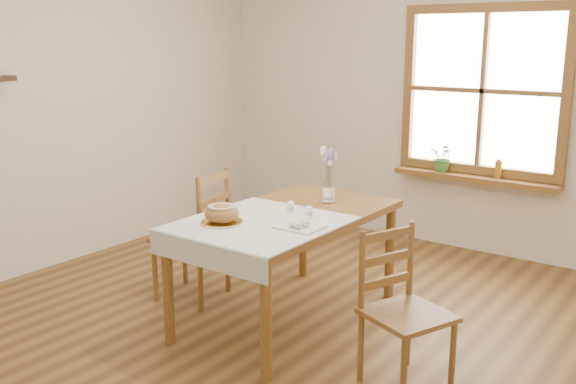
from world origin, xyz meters
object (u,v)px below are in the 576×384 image
object	(u,v)px
dining_table	(288,226)
chair_right	(408,312)
bread_plate	(222,222)
flower_vase	(329,196)
chair_left	(191,234)

from	to	relation	value
dining_table	chair_right	world-z (taller)	chair_right
bread_plate	flower_vase	bearing A→B (deg)	74.71
dining_table	flower_vase	distance (m)	0.44
chair_right	flower_vase	world-z (taller)	chair_right
chair_left	bread_plate	xyz separation A→B (m)	(0.63, -0.35, 0.28)
chair_right	bread_plate	xyz separation A→B (m)	(-1.24, -0.11, 0.33)
chair_left	bread_plate	bearing A→B (deg)	49.51
chair_left	chair_right	size ratio (longest dim) A/B	1.10
chair_left	flower_vase	distance (m)	1.06
chair_right	flower_vase	distance (m)	1.30
chair_right	bread_plate	bearing A→B (deg)	117.14
chair_right	bread_plate	distance (m)	1.28
chair_left	dining_table	bearing A→B (deg)	85.79
bread_plate	chair_right	bearing A→B (deg)	5.31
chair_left	chair_right	world-z (taller)	chair_left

